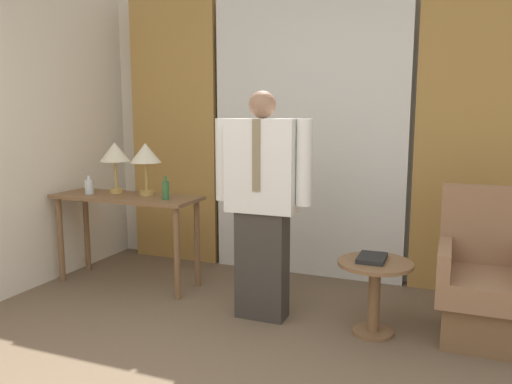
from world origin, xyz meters
name	(u,v)px	position (x,y,z in m)	size (l,w,h in m)	color
wall_back	(311,127)	(0.00, 3.20, 1.35)	(10.00, 0.06, 2.70)	silver
curtain_sheer_center	(307,134)	(0.00, 3.07, 1.29)	(1.75, 0.06, 2.58)	white
curtain_drape_left	(174,132)	(-1.37, 3.07, 1.29)	(0.91, 0.06, 2.58)	#B28442
curtain_drape_right	(475,137)	(1.37, 3.07, 1.29)	(0.91, 0.06, 2.58)	#B28442
desk	(127,210)	(-1.36, 2.25, 0.65)	(1.29, 0.46, 0.78)	brown
table_lamp_left	(115,154)	(-1.52, 2.33, 1.12)	(0.26, 0.26, 0.45)	tan
table_lamp_right	(145,155)	(-1.20, 2.33, 1.12)	(0.26, 0.26, 0.45)	tan
bottle_near_edge	(166,190)	(-0.93, 2.19, 0.86)	(0.06, 0.06, 0.19)	#336638
bottle_by_lamp	(89,186)	(-1.71, 2.20, 0.84)	(0.08, 0.08, 0.16)	silver
person	(262,199)	(-0.02, 1.99, 0.87)	(0.72, 0.23, 1.63)	#38332D
armchair	(483,286)	(1.45, 2.22, 0.35)	(0.57, 0.65, 0.99)	brown
side_table	(375,285)	(0.78, 2.00, 0.34)	(0.49, 0.49, 0.51)	brown
book	(372,258)	(0.76, 2.02, 0.52)	(0.18, 0.25, 0.03)	black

